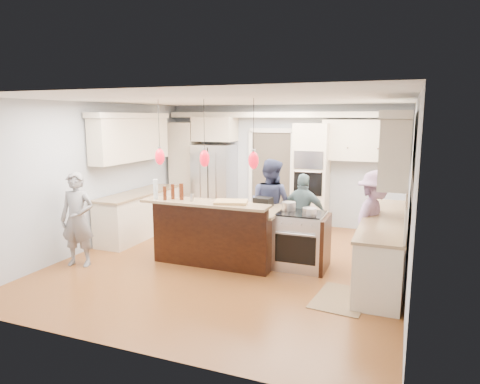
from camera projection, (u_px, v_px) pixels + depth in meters
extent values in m
plane|color=#935628|center=(233.00, 262.00, 7.28)|extent=(6.00, 6.00, 0.00)
cube|color=#B2BCC6|center=(282.00, 165.00, 9.79)|extent=(5.50, 0.04, 2.70)
cube|color=#B2BCC6|center=(118.00, 226.00, 4.29)|extent=(5.50, 0.04, 2.70)
cube|color=#B2BCC6|center=(97.00, 175.00, 8.03)|extent=(0.04, 6.00, 2.70)
cube|color=#B2BCC6|center=(411.00, 194.00, 6.05)|extent=(0.04, 6.00, 2.70)
cube|color=white|center=(232.00, 100.00, 6.81)|extent=(5.50, 6.00, 0.04)
cube|color=#B7B7BC|center=(214.00, 183.00, 10.10)|extent=(0.90, 0.70, 1.80)
cube|color=beige|center=(311.00, 177.00, 9.26)|extent=(0.72, 0.64, 2.30)
cube|color=black|center=(308.00, 160.00, 8.89)|extent=(0.60, 0.02, 0.35)
cube|color=black|center=(308.00, 184.00, 8.97)|extent=(0.60, 0.02, 0.50)
cylinder|color=#B7B7BC|center=(308.00, 172.00, 8.90)|extent=(0.55, 0.02, 0.02)
cube|color=beige|center=(185.00, 170.00, 10.40)|extent=(0.60, 0.58, 2.30)
cube|color=beige|center=(215.00, 129.00, 9.94)|extent=(0.95, 0.58, 0.55)
cube|color=beige|center=(364.00, 140.00, 8.88)|extent=(1.70, 0.35, 0.85)
cube|color=beige|center=(281.00, 115.00, 9.41)|extent=(5.30, 0.38, 0.12)
cube|color=#4C443A|center=(271.00, 177.00, 9.93)|extent=(0.90, 0.06, 2.10)
cube|color=white|center=(272.00, 130.00, 9.70)|extent=(1.04, 0.06, 0.10)
cube|color=beige|center=(383.00, 247.00, 6.61)|extent=(0.60, 3.00, 0.88)
cube|color=tan|center=(385.00, 219.00, 6.53)|extent=(0.64, 3.05, 0.04)
cube|color=beige|center=(398.00, 148.00, 6.30)|extent=(0.35, 3.00, 0.85)
cube|color=beige|center=(399.00, 115.00, 6.22)|extent=(0.37, 3.10, 0.10)
cube|color=beige|center=(140.00, 215.00, 8.80)|extent=(0.60, 2.20, 0.88)
cube|color=tan|center=(139.00, 193.00, 8.72)|extent=(0.64, 2.25, 0.04)
cube|color=beige|center=(131.00, 140.00, 8.57)|extent=(0.35, 2.20, 0.85)
cube|color=beige|center=(131.00, 115.00, 8.49)|extent=(0.37, 2.30, 0.10)
cube|color=black|center=(222.00, 233.00, 7.43)|extent=(2.00, 1.00, 0.88)
cube|color=tan|center=(222.00, 207.00, 7.35)|extent=(2.10, 1.10, 0.04)
cube|color=black|center=(208.00, 236.00, 6.90)|extent=(2.00, 0.12, 1.08)
cube|color=tan|center=(204.00, 203.00, 6.67)|extent=(2.10, 0.42, 0.04)
cube|color=black|center=(263.00, 202.00, 7.33)|extent=(0.31, 0.27, 0.15)
cube|color=#B7B7BC|center=(300.00, 241.00, 6.93)|extent=(0.76, 0.66, 0.90)
cube|color=black|center=(295.00, 250.00, 6.63)|extent=(0.65, 0.01, 0.45)
cube|color=black|center=(301.00, 213.00, 6.85)|extent=(0.72, 0.59, 0.02)
cube|color=black|center=(326.00, 244.00, 6.78)|extent=(0.06, 0.71, 0.88)
cylinder|color=black|center=(159.00, 124.00, 6.78)|extent=(0.01, 0.01, 0.75)
ellipsoid|color=red|center=(160.00, 157.00, 6.87)|extent=(0.15, 0.15, 0.26)
cylinder|color=black|center=(204.00, 124.00, 6.50)|extent=(0.01, 0.01, 0.75)
ellipsoid|color=red|center=(205.00, 159.00, 6.59)|extent=(0.15, 0.15, 0.26)
cylinder|color=black|center=(254.00, 124.00, 6.21)|extent=(0.01, 0.01, 0.75)
ellipsoid|color=red|center=(253.00, 160.00, 6.30)|extent=(0.15, 0.15, 0.26)
imported|color=gray|center=(77.00, 219.00, 6.98)|extent=(0.64, 0.49, 1.56)
imported|color=navy|center=(270.00, 205.00, 7.77)|extent=(0.97, 0.85, 1.69)
imported|color=slate|center=(303.00, 214.00, 7.60)|extent=(0.87, 0.40, 1.45)
imported|color=#A27EA9|center=(375.00, 221.00, 6.74)|extent=(0.90, 1.18, 1.62)
cube|color=olive|center=(341.00, 299.00, 5.79)|extent=(0.77, 1.05, 0.01)
cylinder|color=silver|center=(156.00, 189.00, 6.89)|extent=(0.10, 0.10, 0.32)
cylinder|color=#4A1E0D|center=(173.00, 192.00, 6.90)|extent=(0.07, 0.07, 0.25)
cylinder|color=#4A1E0D|center=(165.00, 193.00, 6.81)|extent=(0.06, 0.06, 0.23)
cylinder|color=#4A1E0D|center=(181.00, 192.00, 6.83)|extent=(0.08, 0.08, 0.27)
cylinder|color=#B7B7BC|center=(192.00, 198.00, 6.73)|extent=(0.08, 0.08, 0.12)
cube|color=tan|center=(231.00, 202.00, 6.59)|extent=(0.58, 0.48, 0.04)
cylinder|color=#B7B7BC|center=(289.00, 206.00, 7.02)|extent=(0.23, 0.23, 0.13)
cylinder|color=#B7B7BC|center=(309.00, 211.00, 6.68)|extent=(0.22, 0.22, 0.11)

